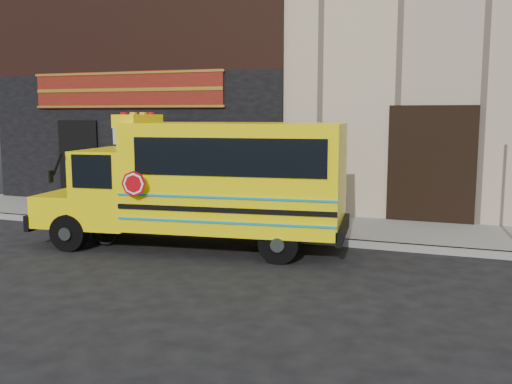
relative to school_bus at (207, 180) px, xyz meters
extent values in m
plane|color=black|center=(0.46, -1.42, -1.51)|extent=(120.00, 120.00, 0.00)
cube|color=gray|center=(0.46, 1.18, -1.43)|extent=(40.00, 0.20, 0.15)
cube|color=slate|center=(0.46, 2.68, -1.43)|extent=(40.00, 3.00, 0.15)
cube|color=gray|center=(0.46, 9.08, 4.64)|extent=(20.00, 10.00, 12.00)
cube|color=black|center=(-4.54, 4.13, 0.64)|extent=(10.00, 0.30, 4.00)
cube|color=black|center=(-4.54, 4.13, 4.14)|extent=(10.00, 0.28, 3.00)
cube|color=#54160C|center=(-4.54, 3.96, 2.14)|extent=(6.50, 0.12, 1.10)
cube|color=black|center=(-6.34, 3.98, -0.11)|extent=(1.30, 0.10, 2.50)
cube|color=black|center=(-2.74, 3.98, -0.11)|extent=(1.30, 0.10, 2.50)
cylinder|color=black|center=(-2.69, -1.28, -1.11)|extent=(0.83, 0.38, 0.80)
cylinder|color=black|center=(-2.92, 0.60, -1.11)|extent=(0.83, 0.38, 0.80)
cylinder|color=black|center=(1.87, -0.72, -1.11)|extent=(0.83, 0.38, 0.80)
cylinder|color=black|center=(1.64, 1.16, -1.11)|extent=(0.83, 0.38, 0.80)
cube|color=yellow|center=(-3.26, -0.39, -0.71)|extent=(1.24, 2.11, 0.70)
cube|color=black|center=(-3.80, -0.46, -0.96)|extent=(0.37, 2.05, 0.35)
cube|color=yellow|center=(-2.16, -0.26, -0.21)|extent=(1.45, 2.23, 1.70)
cube|color=black|center=(-2.73, -0.33, 0.19)|extent=(0.28, 1.79, 0.90)
cube|color=yellow|center=(0.67, 0.09, 0.11)|extent=(4.73, 2.73, 2.25)
cube|color=black|center=(2.93, 0.36, -0.96)|extent=(0.39, 2.20, 0.30)
cube|color=black|center=(0.90, -1.00, 0.59)|extent=(3.88, 0.51, 0.75)
cube|color=yellow|center=(-1.57, -0.19, 1.27)|extent=(0.69, 1.65, 0.28)
cylinder|color=#AE060E|center=(-0.96, -1.42, 0.04)|extent=(0.52, 0.09, 0.52)
imported|color=black|center=(-2.72, -0.75, -1.03)|extent=(1.67, 0.83, 0.97)
imported|color=#111C34|center=(-2.66, -0.81, -0.55)|extent=(0.64, 0.80, 1.92)
camera|label=1|loc=(5.21, -11.21, 1.45)|focal=40.00mm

